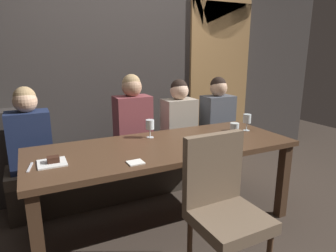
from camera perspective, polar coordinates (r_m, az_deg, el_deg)
name	(u,v)px	position (r m, az deg, el deg)	size (l,w,h in m)	color
ground	(165,223)	(2.78, -0.65, -18.31)	(9.00, 9.00, 0.00)	#382D26
back_wall_tiled	(119,51)	(3.48, -9.57, 14.19)	(6.00, 0.12, 3.00)	#383330
arched_door	(220,61)	(4.02, 10.04, 12.24)	(0.90, 0.05, 2.55)	olive
dining_table	(164,154)	(2.49, -0.69, -5.54)	(2.20, 0.84, 0.74)	#412B1C
banquette_bench	(137,171)	(3.24, -5.99, -8.77)	(2.50, 0.44, 0.45)	#312A23
chair_near_side	(222,200)	(1.99, 10.50, -14.03)	(0.45, 0.45, 0.98)	#4C3321
diner_redhead	(29,132)	(2.87, -25.43, -0.99)	(0.36, 0.24, 0.76)	#192342
diner_bearded	(133,117)	(3.02, -6.87, 1.71)	(0.36, 0.24, 0.83)	brown
diner_far_end	(179,115)	(3.28, 2.17, 2.15)	(0.36, 0.24, 0.75)	#9E9384
diner_near_end	(218,111)	(3.51, 9.60, 2.83)	(0.36, 0.24, 0.76)	#4C515B
wine_glass_center_front	(234,128)	(2.57, 12.77, -0.47)	(0.08, 0.08, 0.16)	silver
wine_glass_near_left	(150,125)	(2.63, -3.54, 0.12)	(0.08, 0.08, 0.16)	silver
wine_glass_center_back	(247,119)	(2.96, 15.09, 1.32)	(0.08, 0.08, 0.16)	silver
espresso_cup	(203,148)	(2.30, 6.76, -4.34)	(0.12, 0.12, 0.06)	white
dessert_plate	(52,162)	(2.20, -21.53, -6.46)	(0.19, 0.19, 0.05)	white
fork_on_table	(30,167)	(2.19, -25.24, -7.26)	(0.02, 0.17, 0.01)	silver
folded_napkin	(135,162)	(2.07, -6.34, -7.06)	(0.11, 0.10, 0.01)	silver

